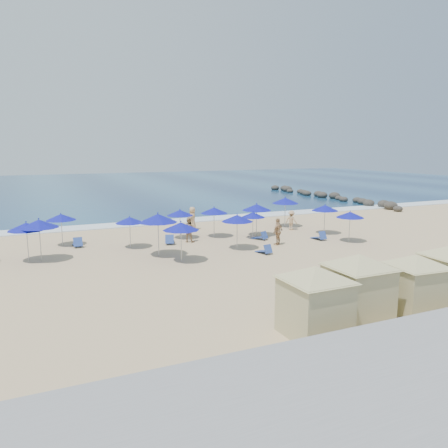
{
  "coord_description": "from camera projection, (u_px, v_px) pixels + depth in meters",
  "views": [
    {
      "loc": [
        -11.97,
        -21.97,
        6.62
      ],
      "look_at": [
        -0.74,
        3.0,
        1.83
      ],
      "focal_mm": 35.0,
      "sensor_mm": 36.0,
      "label": 1
    }
  ],
  "objects": [
    {
      "name": "umbrella_4",
      "position": [
        130.0,
        220.0,
        28.92
      ],
      "size": [
        1.92,
        1.92,
        2.18
      ],
      "color": "#A5A8AD",
      "rests_on": "ground"
    },
    {
      "name": "ocean",
      "position": [
        104.0,
        187.0,
        75.11
      ],
      "size": [
        160.0,
        80.0,
        0.06
      ],
      "primitive_type": "cube",
      "color": "navy",
      "rests_on": "ground"
    },
    {
      "name": "cabana_0",
      "position": [
        315.0,
        292.0,
        15.38
      ],
      "size": [
        4.48,
        4.48,
        2.81
      ],
      "color": "tan",
      "rests_on": "ground"
    },
    {
      "name": "beach_chair_2",
      "position": [
        170.0,
        240.0,
        30.38
      ],
      "size": [
        0.99,
        1.44,
        0.73
      ],
      "color": "#2A469B",
      "rests_on": "ground"
    },
    {
      "name": "umbrella_2",
      "position": [
        61.0,
        217.0,
        29.57
      ],
      "size": [
        2.01,
        2.01,
        2.28
      ],
      "color": "#A5A8AD",
      "rests_on": "ground"
    },
    {
      "name": "cabana_2",
      "position": [
        415.0,
        276.0,
        17.6
      ],
      "size": [
        4.22,
        4.22,
        2.65
      ],
      "color": "tan",
      "rests_on": "ground"
    },
    {
      "name": "umbrella_10",
      "position": [
        325.0,
        208.0,
        33.71
      ],
      "size": [
        2.06,
        2.06,
        2.34
      ],
      "color": "#A5A8AD",
      "rests_on": "ground"
    },
    {
      "name": "beach_chair_3",
      "position": [
        265.0,
        250.0,
        27.59
      ],
      "size": [
        0.72,
        1.25,
        0.65
      ],
      "color": "#2A469B",
      "rests_on": "ground"
    },
    {
      "name": "beach_chair_4",
      "position": [
        261.0,
        237.0,
        31.8
      ],
      "size": [
        0.98,
        1.32,
        0.67
      ],
      "color": "#2A469B",
      "rests_on": "ground"
    },
    {
      "name": "beachgoer_0",
      "position": [
        189.0,
        230.0,
        30.93
      ],
      "size": [
        1.1,
        1.09,
        1.79
      ],
      "primitive_type": "imported",
      "rotation": [
        0.0,
        0.0,
        2.41
      ],
      "color": "tan",
      "rests_on": "ground"
    },
    {
      "name": "beachgoer_3",
      "position": [
        192.0,
        218.0,
        35.63
      ],
      "size": [
        1.04,
        1.09,
        1.87
      ],
      "primitive_type": "imported",
      "rotation": [
        0.0,
        0.0,
        4.03
      ],
      "color": "tan",
      "rests_on": "ground"
    },
    {
      "name": "rock_jetty",
      "position": [
        327.0,
        196.0,
        57.72
      ],
      "size": [
        2.56,
        26.66,
        0.96
      ],
      "color": "#282421",
      "rests_on": "ground"
    },
    {
      "name": "umbrella_1",
      "position": [
        39.0,
        224.0,
        25.51
      ],
      "size": [
        2.27,
        2.27,
        2.58
      ],
      "color": "#A5A8AD",
      "rests_on": "ground"
    },
    {
      "name": "umbrella_13",
      "position": [
        180.0,
        213.0,
        31.94
      ],
      "size": [
        1.96,
        1.96,
        2.23
      ],
      "color": "#A5A8AD",
      "rests_on": "ground"
    },
    {
      "name": "umbrella_9",
      "position": [
        285.0,
        201.0,
        36.71
      ],
      "size": [
        2.26,
        2.26,
        2.57
      ],
      "color": "#A5A8AD",
      "rests_on": "ground"
    },
    {
      "name": "beach_chair_1",
      "position": [
        77.0,
        243.0,
        29.49
      ],
      "size": [
        0.59,
        1.31,
        0.72
      ],
      "color": "#2A469B",
      "rests_on": "ground"
    },
    {
      "name": "umbrella_8",
      "position": [
        253.0,
        215.0,
        31.97
      ],
      "size": [
        1.8,
        1.8,
        2.04
      ],
      "color": "#A5A8AD",
      "rests_on": "ground"
    },
    {
      "name": "umbrella_11",
      "position": [
        350.0,
        215.0,
        30.78
      ],
      "size": [
        1.98,
        1.98,
        2.26
      ],
      "color": "#A5A8AD",
      "rests_on": "ground"
    },
    {
      "name": "umbrella_0",
      "position": [
        26.0,
        227.0,
        25.4
      ],
      "size": [
        2.12,
        2.12,
        2.41
      ],
      "color": "#A5A8AD",
      "rests_on": "ground"
    },
    {
      "name": "umbrella_7",
      "position": [
        257.0,
        207.0,
        32.9
      ],
      "size": [
        2.22,
        2.22,
        2.53
      ],
      "color": "#A5A8AD",
      "rests_on": "ground"
    },
    {
      "name": "beachgoer_2",
      "position": [
        291.0,
        220.0,
        35.53
      ],
      "size": [
        1.0,
        1.18,
        1.59
      ],
      "primitive_type": "imported",
      "rotation": [
        0.0,
        0.0,
        2.06
      ],
      "color": "tan",
      "rests_on": "ground"
    },
    {
      "name": "umbrella_3",
      "position": [
        181.0,
        226.0,
        25.33
      ],
      "size": [
        2.15,
        2.15,
        2.45
      ],
      "color": "#A5A8AD",
      "rests_on": "ground"
    },
    {
      "name": "beach_chair_5",
      "position": [
        320.0,
        237.0,
        31.74
      ],
      "size": [
        0.63,
        1.28,
        0.69
      ],
      "color": "#2A469B",
      "rests_on": "ground"
    },
    {
      "name": "umbrella_5",
      "position": [
        158.0,
        218.0,
        26.62
      ],
      "size": [
        2.41,
        2.41,
        2.75
      ],
      "color": "#A5A8AD",
      "rests_on": "ground"
    },
    {
      "name": "umbrella_12",
      "position": [
        214.0,
        210.0,
        32.46
      ],
      "size": [
        2.05,
        2.05,
        2.33
      ],
      "color": "#A5A8AD",
      "rests_on": "ground"
    },
    {
      "name": "surf_line",
      "position": [
        175.0,
        221.0,
        39.63
      ],
      "size": [
        160.0,
        2.5,
        0.08
      ],
      "primitive_type": "cube",
      "color": "white",
      "rests_on": "ground"
    },
    {
      "name": "umbrella_6",
      "position": [
        237.0,
        218.0,
        28.55
      ],
      "size": [
        2.1,
        2.1,
        2.39
      ],
      "color": "#A5A8AD",
      "rests_on": "ground"
    },
    {
      "name": "trash_bin",
      "position": [
        310.0,
        283.0,
        20.44
      ],
      "size": [
        0.97,
        0.97,
        0.74
      ],
      "primitive_type": "cube",
      "rotation": [
        0.0,
        0.0,
        0.42
      ],
      "color": "black",
      "rests_on": "ground"
    },
    {
      "name": "cabana_1",
      "position": [
        358.0,
        278.0,
        16.88
      ],
      "size": [
        4.57,
        4.57,
        2.86
      ],
      "color": "tan",
      "rests_on": "ground"
    },
    {
      "name": "beachgoer_1",
      "position": [
        278.0,
        231.0,
        30.01
      ],
      "size": [
        1.18,
        0.93,
        1.87
      ],
      "primitive_type": "imported",
      "rotation": [
        0.0,
        0.0,
        3.65
      ],
      "color": "tan",
      "rests_on": "ground"
    },
    {
      "name": "ground",
      "position": [
        256.0,
        262.0,
        25.71
      ],
      "size": [
        160.0,
        160.0,
        0.0
      ],
      "primitive_type": "plane",
      "color": "tan",
      "rests_on": "ground"
    }
  ]
}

